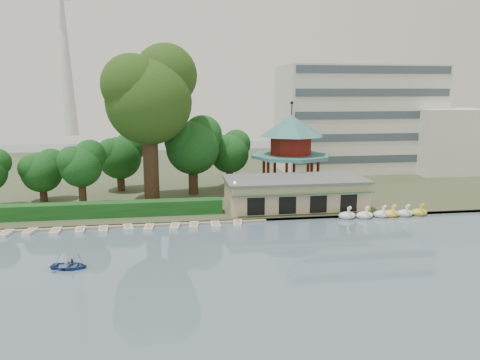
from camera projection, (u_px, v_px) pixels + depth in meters
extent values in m
plane|color=slate|center=(248.00, 277.00, 39.96)|extent=(220.00, 220.00, 0.00)
cube|color=#424930|center=(204.00, 172.00, 90.44)|extent=(220.00, 70.00, 0.40)
cube|color=gray|center=(225.00, 221.00, 56.74)|extent=(220.00, 0.60, 0.30)
cube|color=gray|center=(123.00, 225.00, 54.90)|extent=(34.00, 1.60, 0.24)
cube|color=#C8B190|center=(295.00, 193.00, 62.39)|extent=(18.00, 8.00, 3.60)
cube|color=#595B5E|center=(295.00, 179.00, 62.02)|extent=(18.60, 8.60, 0.30)
cube|color=#194C2D|center=(304.00, 194.00, 58.06)|extent=(18.00, 1.59, 0.45)
cylinder|color=#C8B190|center=(290.00, 187.00, 72.62)|extent=(10.40, 10.40, 1.20)
cylinder|color=#377373|center=(291.00, 156.00, 71.71)|extent=(12.40, 12.40, 0.50)
cylinder|color=maroon|center=(291.00, 145.00, 71.40)|extent=(6.40, 6.40, 2.80)
cone|color=#377373|center=(291.00, 126.00, 70.85)|extent=(10.00, 10.00, 3.20)
cylinder|color=black|center=(292.00, 109.00, 70.38)|extent=(0.16, 0.16, 1.80)
cube|color=silver|center=(358.00, 119.00, 90.98)|extent=(30.00, 14.00, 20.00)
cube|color=silver|center=(450.00, 141.00, 88.24)|extent=(14.00, 10.00, 12.00)
cone|color=silver|center=(65.00, 50.00, 164.24)|extent=(6.00, 6.00, 60.00)
cube|color=#174C1A|center=(100.00, 210.00, 57.44)|extent=(30.00, 2.00, 1.80)
cylinder|color=black|center=(235.00, 199.00, 58.19)|extent=(0.12, 0.12, 4.00)
sphere|color=beige|center=(235.00, 183.00, 57.80)|extent=(0.36, 0.36, 0.36)
cylinder|color=#3A281C|center=(151.00, 162.00, 64.74)|extent=(2.10, 2.10, 11.14)
sphere|color=#284716|center=(149.00, 102.00, 63.20)|extent=(11.69, 11.69, 11.69)
sphere|color=#284716|center=(165.00, 75.00, 64.58)|extent=(8.77, 8.77, 8.77)
sphere|color=#284716|center=(132.00, 85.00, 61.35)|extent=(8.18, 8.18, 8.18)
cylinder|color=#3A281C|center=(82.00, 191.00, 62.11)|extent=(0.99, 0.99, 4.41)
sphere|color=#174C1A|center=(81.00, 167.00, 61.50)|extent=(5.48, 5.48, 5.48)
sphere|color=#174C1A|center=(90.00, 155.00, 62.19)|extent=(4.11, 4.11, 4.11)
sphere|color=#174C1A|center=(72.00, 161.00, 60.66)|extent=(3.83, 3.83, 3.83)
cylinder|color=#3A281C|center=(43.00, 190.00, 65.21)|extent=(1.01, 1.01, 3.37)
sphere|color=#174C1A|center=(42.00, 172.00, 64.75)|extent=(5.60, 5.60, 5.60)
sphere|color=#174C1A|center=(51.00, 163.00, 65.52)|extent=(4.20, 4.20, 4.20)
sphere|color=#174C1A|center=(33.00, 168.00, 63.93)|extent=(3.92, 3.92, 3.92)
cylinder|color=#3A281C|center=(193.00, 175.00, 70.01)|extent=(1.42, 1.42, 5.62)
sphere|color=#174C1A|center=(193.00, 148.00, 69.24)|extent=(7.90, 7.90, 7.90)
sphere|color=#174C1A|center=(203.00, 135.00, 70.28)|extent=(5.93, 5.93, 5.93)
sphere|color=#174C1A|center=(183.00, 141.00, 68.06)|extent=(5.53, 5.53, 5.53)
cylinder|color=#3A281C|center=(229.00, 174.00, 74.89)|extent=(1.12, 1.12, 4.41)
sphere|color=#174C1A|center=(229.00, 154.00, 74.28)|extent=(6.20, 6.20, 6.20)
sphere|color=#174C1A|center=(236.00, 144.00, 75.10)|extent=(4.65, 4.65, 4.65)
sphere|color=#174C1A|center=(223.00, 149.00, 73.35)|extent=(4.34, 4.34, 4.34)
cylinder|color=#3A281C|center=(121.00, 177.00, 72.43)|extent=(1.18, 1.18, 4.15)
sphere|color=#174C1A|center=(120.00, 158.00, 71.86)|extent=(6.54, 6.54, 6.54)
sphere|color=#174C1A|center=(129.00, 148.00, 72.75)|extent=(4.91, 4.91, 4.91)
sphere|color=#174C1A|center=(111.00, 153.00, 70.90)|extent=(4.58, 4.58, 4.58)
ellipsoid|color=white|center=(347.00, 216.00, 58.31)|extent=(2.16, 1.44, 0.99)
cylinder|color=white|center=(349.00, 212.00, 57.67)|extent=(0.26, 0.79, 1.29)
sphere|color=white|center=(350.00, 208.00, 57.26)|extent=(0.44, 0.44, 0.44)
ellipsoid|color=white|center=(365.00, 215.00, 58.44)|extent=(2.16, 1.44, 0.99)
cylinder|color=white|center=(367.00, 212.00, 57.80)|extent=(0.26, 0.79, 1.29)
sphere|color=white|center=(368.00, 208.00, 57.39)|extent=(0.44, 0.44, 0.44)
ellipsoid|color=white|center=(382.00, 214.00, 58.97)|extent=(2.16, 1.44, 0.99)
cylinder|color=white|center=(384.00, 211.00, 58.33)|extent=(0.26, 0.79, 1.29)
sphere|color=white|center=(385.00, 207.00, 57.92)|extent=(0.44, 0.44, 0.44)
ellipsoid|color=yellow|center=(391.00, 214.00, 59.16)|extent=(2.16, 1.44, 0.99)
cylinder|color=yellow|center=(393.00, 211.00, 58.53)|extent=(0.26, 0.79, 1.29)
sphere|color=yellow|center=(395.00, 206.00, 58.12)|extent=(0.44, 0.44, 0.44)
ellipsoid|color=silver|center=(405.00, 213.00, 59.35)|extent=(2.16, 1.44, 0.99)
cylinder|color=silver|center=(407.00, 210.00, 58.71)|extent=(0.26, 0.79, 1.29)
sphere|color=silver|center=(409.00, 206.00, 58.30)|extent=(0.44, 0.44, 0.44)
ellipsoid|color=gold|center=(419.00, 213.00, 59.79)|extent=(2.16, 1.44, 0.99)
cylinder|color=gold|center=(421.00, 209.00, 59.16)|extent=(0.26, 0.79, 1.29)
sphere|color=gold|center=(423.00, 205.00, 58.74)|extent=(0.44, 0.44, 0.44)
cube|color=silver|center=(6.00, 233.00, 51.55)|extent=(1.29, 2.41, 0.36)
cube|color=silver|center=(30.00, 232.00, 52.22)|extent=(1.35, 2.43, 0.36)
cube|color=silver|center=(56.00, 231.00, 52.38)|extent=(1.03, 2.31, 0.36)
cube|color=silver|center=(80.00, 230.00, 52.75)|extent=(1.15, 2.36, 0.36)
cube|color=silver|center=(103.00, 229.00, 53.08)|extent=(1.18, 2.37, 0.36)
cube|color=silver|center=(128.00, 228.00, 53.71)|extent=(1.38, 2.44, 0.36)
cube|color=silver|center=(149.00, 228.00, 53.79)|extent=(1.19, 2.38, 0.36)
cube|color=silver|center=(175.00, 226.00, 54.24)|extent=(1.34, 2.43, 0.36)
cube|color=silver|center=(194.00, 225.00, 54.66)|extent=(1.24, 2.39, 0.36)
cube|color=silver|center=(215.00, 225.00, 54.91)|extent=(1.02, 2.31, 0.36)
cube|color=silver|center=(238.00, 223.00, 55.62)|extent=(1.34, 2.42, 0.36)
imported|color=#304A97|center=(69.00, 263.00, 41.76)|extent=(5.10, 4.06, 0.95)
imported|color=white|center=(66.00, 262.00, 41.90)|extent=(0.36, 0.27, 0.90)
imported|color=#33384E|center=(72.00, 263.00, 41.60)|extent=(0.48, 0.40, 0.87)
cylinder|color=#3A281C|center=(55.00, 265.00, 41.61)|extent=(0.94, 0.29, 2.01)
cylinder|color=#3A281C|center=(83.00, 264.00, 41.96)|extent=(0.94, 0.29, 2.01)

